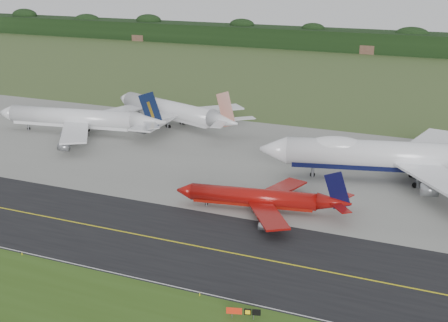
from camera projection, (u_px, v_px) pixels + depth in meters
ground at (225, 242)px, 121.65m from camera, size 600.00×600.00×0.00m
taxiway at (217, 250)px, 118.16m from camera, size 400.00×32.00×0.02m
apron at (302, 166)px, 166.09m from camera, size 400.00×78.00×0.01m
taxiway_centreline at (217, 250)px, 118.16m from camera, size 400.00×0.40×0.00m
taxiway_edge_line at (179, 288)px, 104.65m from camera, size 400.00×0.25×0.00m
horizon_treeline at (415, 45)px, 358.49m from camera, size 700.00×25.00×12.00m
jet_ba_747 at (411, 157)px, 152.11m from camera, size 75.72×61.56×19.26m
jet_red_737 at (263, 198)px, 135.84m from camera, size 38.69×31.18×10.47m
jet_navy_gold at (81, 119)px, 195.16m from camera, size 57.45×49.53×14.84m
jet_star_tail at (174, 111)px, 204.59m from camera, size 55.01×44.65×14.96m
taxiway_sign at (243, 312)px, 95.25m from camera, size 5.14×1.67×1.77m
edge_marker_left at (22, 254)px, 116.08m from camera, size 0.16×0.16×0.50m
edge_marker_center at (200, 294)px, 102.06m from camera, size 0.16×0.16×0.50m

